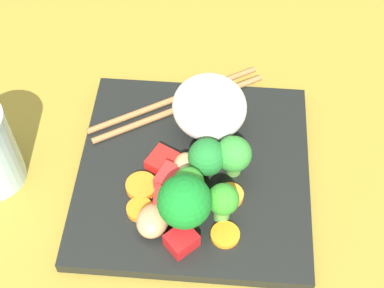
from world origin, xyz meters
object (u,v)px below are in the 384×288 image
rice_mound (209,107)px  chopstick_pair (177,103)px  square_plate (194,172)px  broccoli_floret_2 (207,158)px  carrot_slice_0 (140,209)px

rice_mound → chopstick_pair: 5.47cm
square_plate → broccoli_floret_2: 4.03cm
rice_mound → carrot_slice_0: (-5.44, -11.29, -2.98)cm
carrot_slice_0 → chopstick_pair: same height
broccoli_floret_2 → rice_mound: bearing=94.3°
carrot_slice_0 → chopstick_pair: (1.63, 13.87, 0.03)cm
square_plate → rice_mound: rice_mound is taller
square_plate → rice_mound: (0.91, 5.58, 3.98)cm
chopstick_pair → rice_mound: bearing=111.9°
square_plate → carrot_slice_0: size_ratio=9.08×
square_plate → broccoli_floret_2: bearing=-26.9°
carrot_slice_0 → square_plate: bearing=51.6°
square_plate → rice_mound: 6.92cm
broccoli_floret_2 → carrot_slice_0: bearing=-139.7°
square_plate → rice_mound: bearing=80.7°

